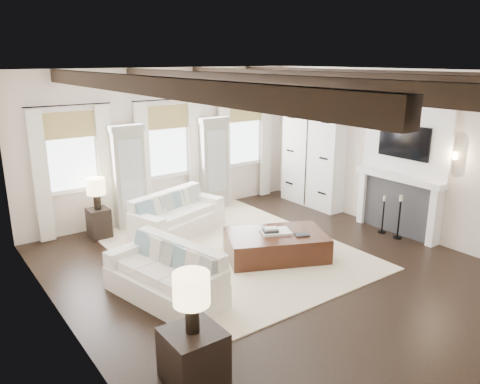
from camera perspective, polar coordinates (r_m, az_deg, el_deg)
ground at (r=7.81m, az=4.53°, el=-9.75°), size 7.50×7.50×0.00m
room_shell at (r=8.33m, az=4.74°, el=5.61°), size 6.54×7.54×3.22m
area_rug at (r=8.71m, az=-1.34°, el=-6.81°), size 3.70×4.91×0.02m
sofa_back at (r=9.42m, az=-7.82°, el=-3.03°), size 2.09×1.41×0.82m
sofa_left at (r=7.00m, az=-8.83°, el=-10.10°), size 1.24×2.01×0.80m
ottoman at (r=8.27m, az=4.41°, el=-6.52°), size 1.99×1.67×0.45m
tray at (r=8.23m, az=4.35°, el=-4.83°), size 0.61×0.55×0.04m
book_lower at (r=8.16m, az=3.71°, el=-4.70°), size 0.32×0.29×0.04m
book_upper at (r=8.15m, az=3.84°, el=-4.46°), size 0.27×0.25×0.03m
book_loose at (r=8.15m, az=7.55°, el=-5.18°), size 0.29×0.26×0.03m
side_table_front at (r=5.37m, az=-5.69°, el=-19.24°), size 0.60×0.60×0.60m
lamp_front at (r=4.97m, az=-5.94°, el=-12.08°), size 0.39×0.39×0.67m
side_table_back at (r=9.52m, az=-16.80°, el=-3.66°), size 0.39×0.39×0.59m
lamp_back at (r=9.31m, az=-17.15°, el=0.44°), size 0.35×0.35×0.61m
candlestick_near at (r=9.57m, az=18.80°, el=-3.32°), size 0.18×0.18×0.87m
candlestick_far at (r=9.78m, az=17.03°, el=-2.99°), size 0.16×0.16×0.77m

